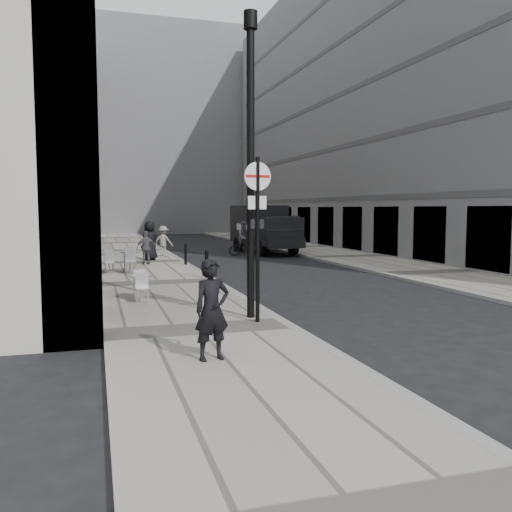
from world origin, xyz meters
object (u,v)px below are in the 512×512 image
at_px(walking_man, 212,310).
at_px(cyclist, 244,242).
at_px(sign_post, 257,217).
at_px(lamppost, 251,151).
at_px(panel_van, 263,226).

distance_m(walking_man, cyclist, 21.77).
distance_m(walking_man, sign_post, 3.54).
height_order(sign_post, lamppost, lamppost).
relative_size(walking_man, sign_post, 0.46).
bearing_deg(sign_post, walking_man, -128.43).
height_order(lamppost, cyclist, lamppost).
bearing_deg(lamppost, sign_post, -90.00).
xyz_separation_m(lamppost, cyclist, (4.65, 17.54, -3.27)).
xyz_separation_m(walking_man, panel_van, (7.84, 22.24, 0.63)).
distance_m(lamppost, panel_van, 20.07).
relative_size(lamppost, panel_van, 1.12).
bearing_deg(lamppost, walking_man, -116.28).
bearing_deg(panel_van, sign_post, -112.96).
bearing_deg(lamppost, cyclist, 75.16).
xyz_separation_m(sign_post, cyclist, (4.65, 18.09, -1.74)).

